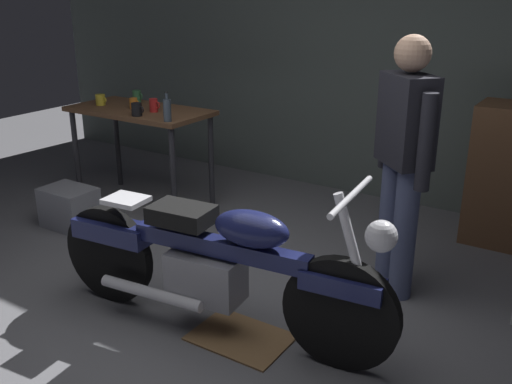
% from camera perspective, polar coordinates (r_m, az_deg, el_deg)
% --- Properties ---
extents(ground_plane, '(12.00, 12.00, 0.00)m').
position_cam_1_polar(ground_plane, '(3.61, -6.91, -12.82)').
color(ground_plane, slate).
extents(back_wall, '(8.00, 0.12, 3.10)m').
position_cam_1_polar(back_wall, '(5.49, 11.93, 15.37)').
color(back_wall, '#56605B').
rests_on(back_wall, ground_plane).
extents(workbench, '(1.30, 0.64, 0.90)m').
position_cam_1_polar(workbench, '(5.30, -11.39, 6.90)').
color(workbench, brown).
rests_on(workbench, ground_plane).
extents(motorcycle, '(2.19, 0.63, 1.00)m').
position_cam_1_polar(motorcycle, '(3.32, -4.06, -6.89)').
color(motorcycle, black).
rests_on(motorcycle, ground_plane).
extents(person_standing, '(0.44, 0.42, 1.67)m').
position_cam_1_polar(person_standing, '(3.72, 14.37, 3.36)').
color(person_standing, slate).
rests_on(person_standing, ground_plane).
extents(drip_tray, '(0.56, 0.40, 0.01)m').
position_cam_1_polar(drip_tray, '(3.46, -1.53, -14.17)').
color(drip_tray, olive).
rests_on(drip_tray, ground_plane).
extents(storage_bin, '(0.44, 0.32, 0.34)m').
position_cam_1_polar(storage_bin, '(5.11, -17.94, -1.45)').
color(storage_bin, gray).
rests_on(storage_bin, ground_plane).
extents(mug_red_diner, '(0.11, 0.07, 0.11)m').
position_cam_1_polar(mug_red_diner, '(5.10, -10.07, 8.44)').
color(mug_red_diner, red).
rests_on(mug_red_diner, workbench).
extents(mug_yellow_tall, '(0.12, 0.09, 0.10)m').
position_cam_1_polar(mug_yellow_tall, '(5.51, -15.12, 8.80)').
color(mug_yellow_tall, yellow).
rests_on(mug_yellow_tall, workbench).
extents(mug_green_speckled, '(0.11, 0.08, 0.11)m').
position_cam_1_polar(mug_green_speckled, '(5.58, -11.70, 9.27)').
color(mug_green_speckled, '#3D7F4C').
rests_on(mug_green_speckled, workbench).
extents(mug_black_matte, '(0.12, 0.09, 0.11)m').
position_cam_1_polar(mug_black_matte, '(4.96, -11.70, 7.99)').
color(mug_black_matte, black).
rests_on(mug_black_matte, workbench).
extents(mug_orange_travel, '(0.10, 0.07, 0.10)m').
position_cam_1_polar(mug_orange_travel, '(5.27, -11.99, 8.57)').
color(mug_orange_travel, orange).
rests_on(mug_orange_travel, workbench).
extents(bottle, '(0.06, 0.06, 0.24)m').
position_cam_1_polar(bottle, '(4.71, -8.78, 8.06)').
color(bottle, '#3F4C59').
rests_on(bottle, workbench).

